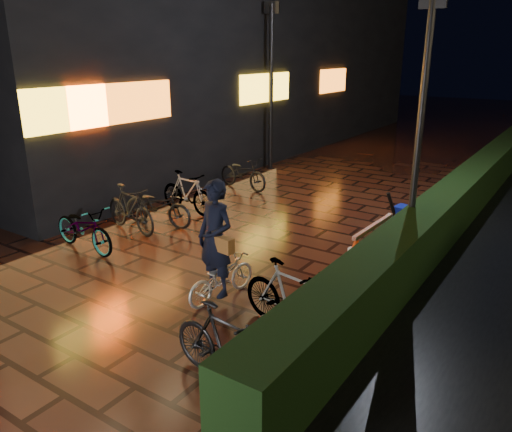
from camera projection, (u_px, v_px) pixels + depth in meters
The scene contains 10 objects.
ground at pixel (141, 295), 8.02m from camera, with size 80.00×80.00×0.00m, color #381911.
hedge at pixel (471, 188), 12.41m from camera, with size 0.70×20.00×1.00m, color black.
storefront_block at pixel (177, 32), 20.69m from camera, with size 12.09×22.00×9.00m.
lamp_post_hedge at pixel (421, 120), 8.73m from camera, with size 0.45×0.13×4.70m.
lamp_post_sf at pixel (271, 81), 15.74m from camera, with size 0.49×0.17×5.15m.
cyclist at pixel (218, 257), 7.66m from camera, with size 0.73×1.41×1.95m.
traffic_barrier at pixel (372, 243), 9.16m from camera, with size 0.53×1.87×0.75m.
cart_assembly at pixel (404, 216), 10.11m from camera, with size 0.66×0.59×1.07m.
parked_bikes_storefront at pixel (168, 199), 11.53m from camera, with size 2.07×6.29×1.01m.
parked_bikes_hedge at pixel (262, 320), 6.28m from camera, with size 1.74×2.15×1.01m.
Camera 1 is at (5.57, -4.94, 3.73)m, focal length 35.00 mm.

